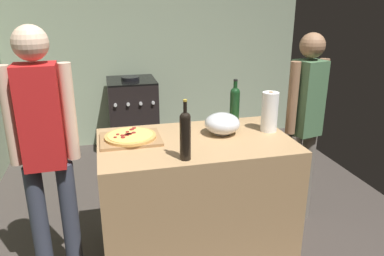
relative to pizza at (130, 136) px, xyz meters
name	(u,v)px	position (x,y,z in m)	size (l,w,h in m)	color
ground_plane	(173,196)	(0.43, 0.78, -0.94)	(3.97, 3.71, 0.02)	#3F3833
kitchen_wall_rear	(146,41)	(0.43, 2.38, 0.37)	(3.97, 0.10, 2.60)	#99A889
counter	(195,199)	(0.43, -0.09, -0.48)	(1.29, 0.78, 0.90)	tan
cutting_board	(131,139)	(0.00, 0.00, -0.02)	(0.40, 0.32, 0.02)	#9E7247
pizza	(130,136)	(0.00, 0.00, 0.00)	(0.34, 0.34, 0.03)	tan
mixing_bowl	(222,124)	(0.63, -0.03, 0.05)	(0.25, 0.25, 0.15)	#B2B2B7
paper_towel_roll	(270,112)	(0.98, -0.04, 0.11)	(0.12, 0.12, 0.29)	white
wine_bottle_green	(185,134)	(0.29, -0.39, 0.13)	(0.07, 0.07, 0.36)	black
wine_bottle_dark	(235,103)	(0.81, 0.21, 0.12)	(0.07, 0.07, 0.33)	#143819
stove	(133,116)	(0.18, 1.98, -0.48)	(0.56, 0.60, 0.94)	black
person_in_stripes	(44,144)	(-0.52, -0.12, 0.04)	(0.40, 0.21, 1.67)	#383D4C
person_in_red	(305,120)	(1.38, 0.14, -0.04)	(0.36, 0.24, 1.57)	slate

